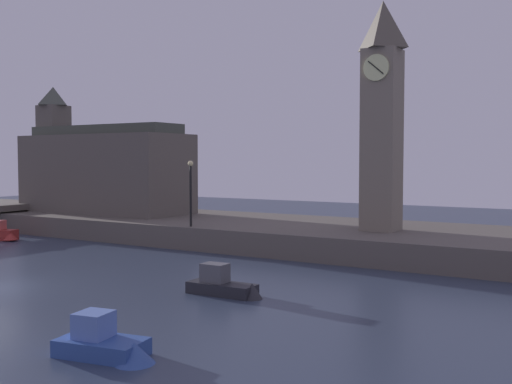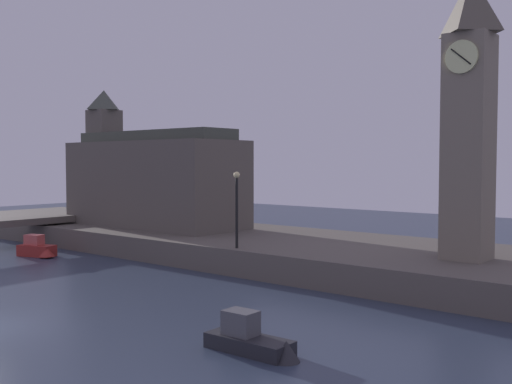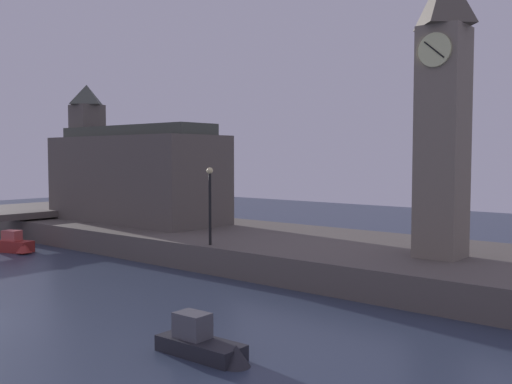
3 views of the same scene
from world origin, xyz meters
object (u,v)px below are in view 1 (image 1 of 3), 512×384
Objects in this scene: clock_tower at (382,113)px; boat_tour_blue at (109,345)px; boat_dinghy_red at (1,233)px; streetlamp at (191,186)px; boat_barge_dark at (228,286)px; parliament_hall at (101,169)px.

boat_tour_blue is (0.03, -23.23, -8.38)m from clock_tower.
clock_tower reaches higher than boat_dinghy_red.
streetlamp is 22.31m from boat_tour_blue.
parliament_hall is at bearing 146.76° from boat_barge_dark.
streetlamp is at bearing 121.27° from boat_tour_blue.
parliament_hall is 9.88m from boat_dinghy_red.
parliament_hall is 14.12m from streetlamp.
parliament_hall is 4.23× the size of boat_tour_blue.
boat_barge_dark is 1.05× the size of boat_tour_blue.
streetlamp is 1.24× the size of boat_tour_blue.
clock_tower is 0.95× the size of parliament_hall.
parliament_hall is 3.42× the size of streetlamp.
clock_tower is at bearing -1.23° from parliament_hall.
clock_tower is 3.85× the size of boat_barge_dark.
clock_tower reaches higher than boat_tour_blue.
streetlamp reaches higher than boat_tour_blue.
clock_tower is at bearing 17.32° from boat_dinghy_red.
streetlamp is (13.19, -4.96, -0.94)m from parliament_hall.
boat_barge_dark is 25.18m from boat_dinghy_red.
boat_tour_blue is at bearing -79.13° from boat_barge_dark.
clock_tower is 13.06m from streetlamp.
streetlamp is 1.33× the size of boat_dinghy_red.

